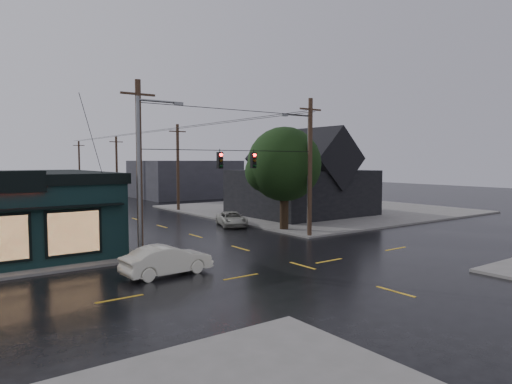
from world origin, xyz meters
TOP-DOWN VIEW (x-y plane):
  - ground_plane at (0.00, 0.00)m, footprint 160.00×160.00m
  - sidewalk_ne at (20.00, 20.00)m, footprint 28.00×28.00m
  - ne_building at (15.00, 17.00)m, footprint 12.60×11.60m
  - corner_tree at (7.00, 10.05)m, footprint 5.96×5.96m
  - utility_pole_nw at (-6.50, 6.50)m, footprint 2.00×0.32m
  - utility_pole_ne at (6.50, 6.50)m, footprint 2.00×0.32m
  - utility_pole_far_a at (6.50, 28.00)m, footprint 2.00×0.32m
  - utility_pole_far_b at (6.50, 48.00)m, footprint 2.00×0.32m
  - utility_pole_far_c at (6.50, 68.00)m, footprint 2.00×0.32m
  - span_signal_assembly at (0.10, 6.50)m, footprint 13.00×0.48m
  - streetlight_nw at (-6.80, 5.80)m, footprint 5.40×0.30m
  - streetlight_ne at (7.00, 7.20)m, footprint 5.40×0.30m
  - bg_building_east at (16.00, 45.00)m, footprint 14.00×12.00m
  - sedan_cream at (-6.75, 2.46)m, footprint 4.58×1.83m
  - suv_silver at (4.98, 14.69)m, footprint 3.42×4.86m

SIDE VIEW (x-z plane):
  - ground_plane at x=0.00m, z-range 0.00..0.00m
  - utility_pole_nw at x=-6.50m, z-range -5.08..5.08m
  - utility_pole_ne at x=6.50m, z-range -5.08..5.08m
  - utility_pole_far_a at x=6.50m, z-range -4.83..4.83m
  - utility_pole_far_b at x=6.50m, z-range -4.58..4.58m
  - utility_pole_far_c at x=6.50m, z-range -4.58..4.58m
  - streetlight_nw at x=-6.80m, z-range -4.58..4.58m
  - streetlight_ne at x=7.00m, z-range -4.58..4.58m
  - sidewalk_ne at x=20.00m, z-range 0.00..0.15m
  - suv_silver at x=4.98m, z-range 0.00..1.23m
  - sedan_cream at x=-6.75m, z-range 0.00..1.48m
  - bg_building_east at x=16.00m, z-range 0.00..5.60m
  - ne_building at x=15.00m, z-range 0.09..8.85m
  - corner_tree at x=7.00m, z-range 1.24..9.44m
  - span_signal_assembly at x=0.10m, z-range 5.08..6.31m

